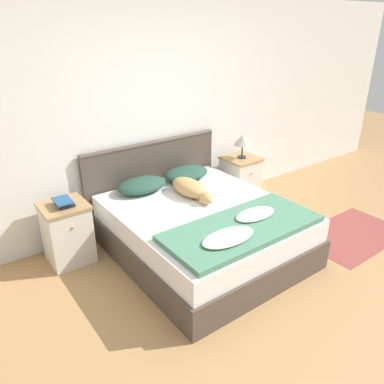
# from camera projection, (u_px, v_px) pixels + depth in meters

# --- Properties ---
(ground_plane) EXTENTS (16.00, 16.00, 0.00)m
(ground_plane) POSITION_uv_depth(u_px,v_px,m) (286.00, 304.00, 3.26)
(ground_plane) COLOR tan
(wall_back) EXTENTS (9.00, 0.06, 2.55)m
(wall_back) POSITION_uv_depth(u_px,v_px,m) (154.00, 115.00, 4.30)
(wall_back) COLOR white
(wall_back) RESTS_ON ground_plane
(bed) EXTENTS (1.67, 1.91, 0.54)m
(bed) POSITION_uv_depth(u_px,v_px,m) (203.00, 231.00, 3.90)
(bed) COLOR #4C4238
(bed) RESTS_ON ground_plane
(headboard) EXTENTS (1.75, 0.06, 1.00)m
(headboard) POSITION_uv_depth(u_px,v_px,m) (153.00, 179.00, 4.51)
(headboard) COLOR #4C4238
(headboard) RESTS_ON ground_plane
(nightstand_left) EXTENTS (0.44, 0.44, 0.63)m
(nightstand_left) POSITION_uv_depth(u_px,v_px,m) (67.00, 233.00, 3.76)
(nightstand_left) COLOR silver
(nightstand_left) RESTS_ON ground_plane
(nightstand_right) EXTENTS (0.44, 0.44, 0.63)m
(nightstand_right) POSITION_uv_depth(u_px,v_px,m) (240.00, 180.00, 5.03)
(nightstand_right) COLOR silver
(nightstand_right) RESTS_ON ground_plane
(pillow_left) EXTENTS (0.57, 0.38, 0.15)m
(pillow_left) POSITION_uv_depth(u_px,v_px,m) (142.00, 185.00, 4.12)
(pillow_left) COLOR #284C3D
(pillow_left) RESTS_ON bed
(pillow_right) EXTENTS (0.57, 0.38, 0.15)m
(pillow_right) POSITION_uv_depth(u_px,v_px,m) (186.00, 173.00, 4.45)
(pillow_right) COLOR #284C3D
(pillow_right) RESTS_ON bed
(quilt) EXTENTS (1.48, 0.66, 0.09)m
(quilt) POSITION_uv_depth(u_px,v_px,m) (242.00, 228.00, 3.34)
(quilt) COLOR #4C8466
(quilt) RESTS_ON bed
(dog) EXTENTS (0.26, 0.72, 0.17)m
(dog) POSITION_uv_depth(u_px,v_px,m) (191.00, 188.00, 4.02)
(dog) COLOR tan
(dog) RESTS_ON bed
(book_stack) EXTENTS (0.17, 0.23, 0.07)m
(book_stack) POSITION_uv_depth(u_px,v_px,m) (64.00, 202.00, 3.59)
(book_stack) COLOR #232328
(book_stack) RESTS_ON nightstand_left
(table_lamp) EXTENTS (0.23, 0.23, 0.32)m
(table_lamp) POSITION_uv_depth(u_px,v_px,m) (243.00, 140.00, 4.80)
(table_lamp) COLOR #2D2D33
(table_lamp) RESTS_ON nightstand_right
(rug) EXTENTS (1.26, 0.78, 0.00)m
(rug) POSITION_uv_depth(u_px,v_px,m) (352.00, 235.00, 4.34)
(rug) COLOR #93423D
(rug) RESTS_ON ground_plane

